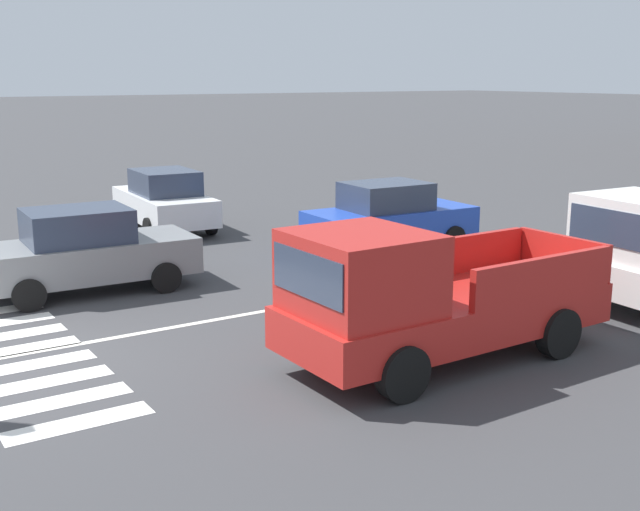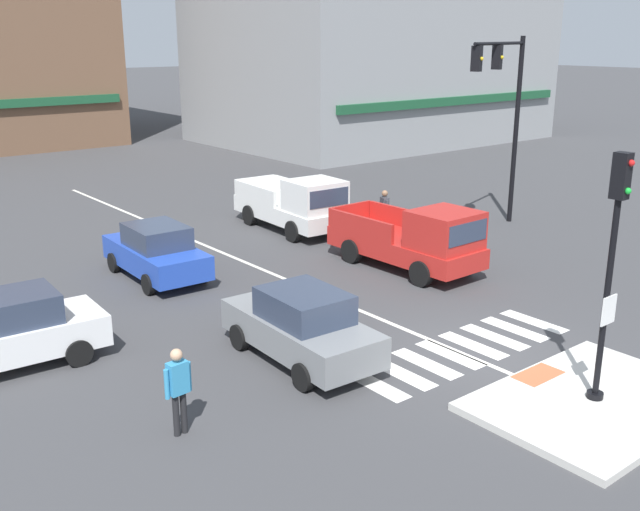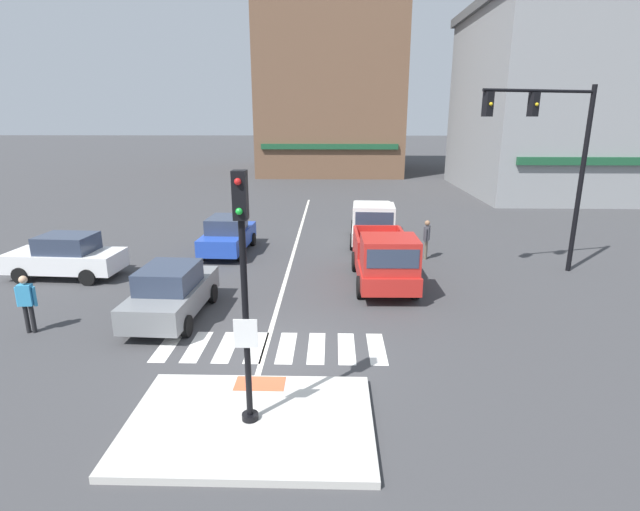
{
  "view_description": "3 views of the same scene",
  "coord_description": "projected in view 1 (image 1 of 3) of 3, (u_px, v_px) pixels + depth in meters",
  "views": [
    {
      "loc": [
        11.89,
        -1.87,
        4.13
      ],
      "look_at": [
        0.71,
        5.3,
        1.11
      ],
      "focal_mm": 44.78,
      "sensor_mm": 36.0,
      "label": 1
    },
    {
      "loc": [
        -12.24,
        -9.49,
        6.93
      ],
      "look_at": [
        -0.86,
        4.64,
        1.46
      ],
      "focal_mm": 41.05,
      "sensor_mm": 36.0,
      "label": 2
    },
    {
      "loc": [
        1.58,
        -11.03,
        5.82
      ],
      "look_at": [
        1.22,
        2.59,
        1.92
      ],
      "focal_mm": 27.29,
      "sensor_mm": 36.0,
      "label": 3
    }
  ],
  "objects": [
    {
      "name": "car_blue_westbound_far",
      "position": [
        389.0,
        217.0,
        19.06
      ],
      "size": [
        1.97,
        4.16,
        1.64
      ],
      "color": "#2347B7",
      "rests_on": "ground"
    },
    {
      "name": "crosswalk_stripe_d",
      "position": [
        19.0,
        349.0,
        12.25
      ],
      "size": [
        0.44,
        1.8,
        0.01
      ],
      "primitive_type": "cube",
      "color": "silver",
      "rests_on": "ground"
    },
    {
      "name": "car_grey_westbound_near",
      "position": [
        85.0,
        251.0,
        15.37
      ],
      "size": [
        1.98,
        4.17,
        1.64
      ],
      "color": "slate",
      "rests_on": "ground"
    },
    {
      "name": "crosswalk_stripe_g",
      "position": [
        61.0,
        401.0,
        10.32
      ],
      "size": [
        0.44,
        1.8,
        0.01
      ],
      "primitive_type": "cube",
      "color": "silver",
      "rests_on": "ground"
    },
    {
      "name": "crosswalk_stripe_h",
      "position": [
        79.0,
        423.0,
        9.67
      ],
      "size": [
        0.44,
        1.8,
        0.01
      ],
      "primitive_type": "cube",
      "color": "silver",
      "rests_on": "ground"
    },
    {
      "name": "lane_centre_line",
      "position": [
        483.0,
        272.0,
        17.05
      ],
      "size": [
        0.14,
        28.0,
        0.01
      ],
      "primitive_type": "cube",
      "color": "silver",
      "rests_on": "ground"
    },
    {
      "name": "crosswalk_stripe_f",
      "position": [
        45.0,
        382.0,
        10.96
      ],
      "size": [
        0.44,
        1.8,
        0.01
      ],
      "primitive_type": "cube",
      "color": "silver",
      "rests_on": "ground"
    },
    {
      "name": "car_white_cross_left",
      "position": [
        164.0,
        200.0,
        21.55
      ],
      "size": [
        4.19,
        2.02,
        1.64
      ],
      "color": "white",
      "rests_on": "ground"
    },
    {
      "name": "crosswalk_stripe_e",
      "position": [
        32.0,
        365.0,
        11.61
      ],
      "size": [
        0.44,
        1.8,
        0.01
      ],
      "primitive_type": "cube",
      "color": "silver",
      "rests_on": "ground"
    },
    {
      "name": "pickup_truck_red_eastbound_mid",
      "position": [
        423.0,
        299.0,
        11.45
      ],
      "size": [
        2.12,
        5.13,
        2.08
      ],
      "color": "red",
      "rests_on": "ground"
    },
    {
      "name": "crosswalk_stripe_c",
      "position": [
        8.0,
        336.0,
        12.9
      ],
      "size": [
        0.44,
        1.8,
        0.01
      ],
      "primitive_type": "cube",
      "color": "silver",
      "rests_on": "ground"
    }
  ]
}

